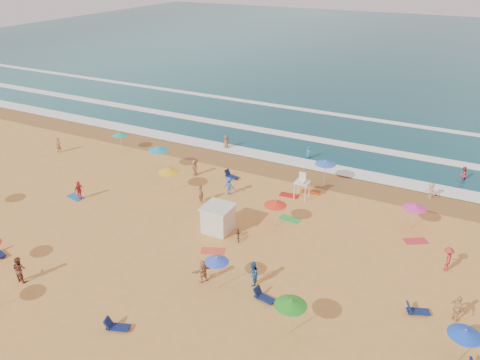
% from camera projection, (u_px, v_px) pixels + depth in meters
% --- Properties ---
extents(ground, '(220.00, 220.00, 0.00)m').
position_uv_depth(ground, '(231.00, 234.00, 35.72)').
color(ground, gold).
rests_on(ground, ground).
extents(ocean, '(220.00, 140.00, 0.18)m').
position_uv_depth(ocean, '(411.00, 50.00, 102.83)').
color(ocean, '#0C4756').
rests_on(ocean, ground).
extents(wet_sand, '(220.00, 220.00, 0.00)m').
position_uv_depth(wet_sand, '(291.00, 173.00, 45.71)').
color(wet_sand, olive).
rests_on(wet_sand, ground).
extents(surf_foam, '(200.00, 18.70, 0.05)m').
position_uv_depth(surf_foam, '(320.00, 142.00, 52.71)').
color(surf_foam, white).
rests_on(surf_foam, ground).
extents(cabana, '(2.00, 2.00, 2.00)m').
position_uv_depth(cabana, '(218.00, 219.00, 35.82)').
color(cabana, silver).
rests_on(cabana, ground).
extents(cabana_roof, '(2.20, 2.20, 0.12)m').
position_uv_depth(cabana_roof, '(218.00, 207.00, 35.36)').
color(cabana_roof, silver).
rests_on(cabana_roof, cabana).
extents(bicycle, '(1.19, 1.59, 0.80)m').
position_uv_depth(bicycle, '(238.00, 234.00, 35.07)').
color(bicycle, black).
rests_on(bicycle, ground).
extents(lifeguard_stand, '(1.20, 1.20, 2.10)m').
position_uv_depth(lifeguard_stand, '(302.00, 187.00, 40.54)').
color(lifeguard_stand, white).
rests_on(lifeguard_stand, ground).
extents(beach_umbrellas, '(50.55, 28.47, 0.76)m').
position_uv_depth(beach_umbrellas, '(281.00, 214.00, 34.38)').
color(beach_umbrellas, '#259422').
rests_on(beach_umbrellas, ground).
extents(loungers, '(33.10, 22.91, 0.34)m').
position_uv_depth(loungers, '(288.00, 291.00, 29.47)').
color(loungers, '#0F154F').
rests_on(loungers, ground).
extents(towels, '(44.55, 22.33, 0.03)m').
position_uv_depth(towels, '(208.00, 240.00, 34.96)').
color(towels, '#B9174B').
rests_on(towels, ground).
extents(beachgoers, '(49.23, 30.43, 2.11)m').
position_uv_depth(beachgoers, '(252.00, 207.00, 37.86)').
color(beachgoers, brown).
rests_on(beachgoers, ground).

